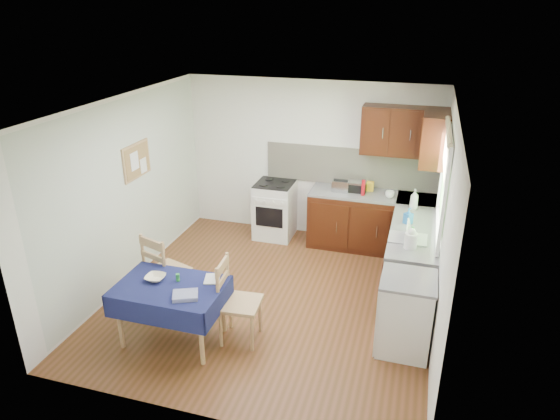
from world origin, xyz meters
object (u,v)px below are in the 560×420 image
(dining_table, at_px, (171,294))
(chair_far, at_px, (164,269))
(sandwich_press, at_px, (357,186))
(dish_rack, at_px, (408,237))
(chair_near, at_px, (236,299))
(toaster, at_px, (341,186))
(kettle, at_px, (411,239))

(dining_table, bearing_deg, chair_far, 102.63)
(sandwich_press, relative_size, dish_rack, 0.59)
(dining_table, relative_size, sandwich_press, 4.34)
(sandwich_press, bearing_deg, chair_far, -125.54)
(chair_near, xyz_separation_m, toaster, (0.68, 2.68, 0.46))
(dining_table, relative_size, chair_far, 1.15)
(toaster, distance_m, kettle, 1.97)
(chair_far, height_order, kettle, kettle)
(chair_far, bearing_deg, chair_near, -179.30)
(dining_table, xyz_separation_m, chair_near, (0.68, 0.22, -0.08))
(chair_near, height_order, kettle, kettle)
(chair_far, xyz_separation_m, toaster, (1.75, 2.33, 0.45))
(chair_far, height_order, toaster, toaster)
(chair_near, xyz_separation_m, kettle, (1.79, 1.05, 0.49))
(chair_near, distance_m, sandwich_press, 2.95)
(kettle, bearing_deg, toaster, 124.48)
(dining_table, xyz_separation_m, sandwich_press, (1.60, 2.98, 0.37))
(sandwich_press, bearing_deg, kettle, -58.94)
(chair_far, distance_m, sandwich_press, 3.16)
(dish_rack, xyz_separation_m, kettle, (0.04, -0.23, 0.09))
(chair_near, height_order, toaster, toaster)
(sandwich_press, relative_size, kettle, 1.07)
(chair_far, xyz_separation_m, chair_near, (1.08, -0.35, -0.01))
(chair_near, distance_m, dish_rack, 2.21)
(dining_table, distance_m, chair_near, 0.72)
(toaster, height_order, sandwich_press, toaster)
(dining_table, relative_size, chair_near, 1.18)
(chair_far, relative_size, chair_near, 1.02)
(dining_table, distance_m, kettle, 2.81)
(dining_table, distance_m, chair_far, 0.69)
(chair_far, bearing_deg, dish_rack, -143.05)
(chair_far, relative_size, sandwich_press, 3.76)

